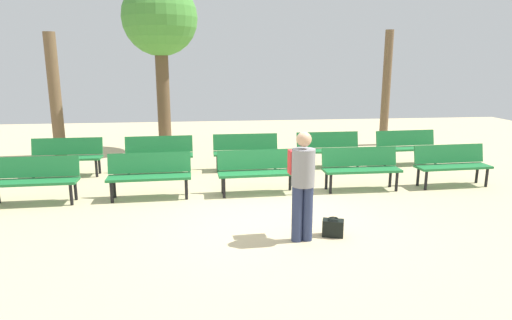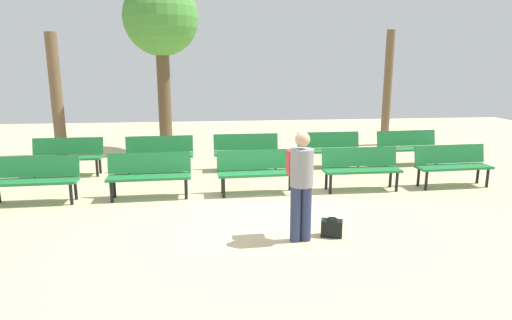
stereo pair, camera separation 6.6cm
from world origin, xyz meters
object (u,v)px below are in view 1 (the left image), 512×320
(bench_r0_c0, at_px, (34,177))
(bench_r1_c1, at_px, (159,152))
(bench_r0_c4, at_px, (451,163))
(tree_0, at_px, (160,21))
(bench_r1_c0, at_px, (67,154))
(bench_r0_c1, at_px, (150,173))
(bench_r0_c2, at_px, (257,169))
(bench_r0_c3, at_px, (361,166))
(bench_r1_c3, at_px, (329,147))
(tree_2, at_px, (55,95))
(visitor_with_backpack, at_px, (302,179))
(bench_r1_c2, at_px, (246,149))
(bench_r1_c4, at_px, (407,145))
(tree_1, at_px, (386,89))
(handbag, at_px, (333,228))

(bench_r0_c0, height_order, bench_r1_c1, same)
(bench_r0_c4, height_order, bench_r1_c1, same)
(tree_0, bearing_deg, bench_r1_c0, -126.64)
(bench_r0_c1, bearing_deg, bench_r1_c0, 135.30)
(bench_r0_c2, bearing_deg, tree_0, 113.76)
(bench_r0_c0, relative_size, bench_r0_c3, 1.01)
(bench_r1_c3, bearing_deg, tree_2, 162.35)
(bench_r0_c4, xyz_separation_m, tree_2, (-9.36, 4.22, 1.20))
(bench_r0_c3, distance_m, visitor_with_backpack, 3.10)
(bench_r1_c3, bearing_deg, bench_r0_c1, -153.67)
(bench_r1_c2, relative_size, bench_r1_c3, 1.00)
(bench_r0_c2, xyz_separation_m, visitor_with_backpack, (0.37, -2.46, 0.43))
(bench_r0_c1, height_order, bench_r1_c2, same)
(bench_r0_c1, relative_size, tree_0, 0.33)
(bench_r0_c3, relative_size, tree_0, 0.33)
(bench_r1_c4, xyz_separation_m, tree_0, (-6.39, 2.56, 3.23))
(tree_1, height_order, tree_2, tree_1)
(bench_r1_c1, relative_size, tree_0, 0.33)
(bench_r1_c4, bearing_deg, tree_1, 76.58)
(bench_r0_c2, bearing_deg, bench_r1_c2, 89.45)
(bench_r0_c1, xyz_separation_m, tree_1, (6.80, 4.89, 1.29))
(bench_r1_c0, bearing_deg, bench_r0_c3, -17.29)
(bench_r1_c2, height_order, bench_r1_c4, same)
(bench_r1_c1, distance_m, bench_r1_c3, 4.21)
(bench_r0_c1, distance_m, bench_r1_c2, 2.94)
(bench_r0_c1, height_order, bench_r1_c1, same)
(bench_r0_c3, relative_size, bench_r0_c4, 0.99)
(tree_1, bearing_deg, bench_r1_c1, -156.94)
(bench_r1_c3, height_order, tree_2, tree_2)
(bench_r1_c4, distance_m, tree_1, 3.07)
(bench_r0_c0, xyz_separation_m, visitor_with_backpack, (4.61, -2.31, 0.43))
(bench_r1_c1, relative_size, handbag, 4.47)
(tree_1, xyz_separation_m, handbag, (-3.79, -7.23, -1.65))
(bench_r1_c0, distance_m, tree_0, 4.70)
(bench_r1_c0, bearing_deg, bench_r1_c4, 0.35)
(tree_0, relative_size, tree_2, 1.44)
(bench_r0_c3, height_order, handbag, bench_r0_c3)
(handbag, bearing_deg, bench_r0_c3, 61.85)
(bench_r1_c1, height_order, handbag, bench_r1_c1)
(tree_1, bearing_deg, bench_r1_c4, -100.43)
(bench_r1_c4, bearing_deg, bench_r0_c1, -164.13)
(bench_r0_c1, distance_m, bench_r0_c2, 2.13)
(bench_r1_c1, xyz_separation_m, bench_r1_c3, (4.21, 0.14, 0.00))
(bench_r1_c0, xyz_separation_m, bench_r1_c3, (6.33, 0.16, 0.00))
(bench_r1_c0, distance_m, bench_r1_c4, 8.43)
(tree_2, bearing_deg, bench_r1_c2, -23.95)
(tree_2, bearing_deg, visitor_with_backpack, -50.75)
(bench_r0_c0, relative_size, bench_r0_c4, 1.00)
(bench_r1_c1, height_order, tree_1, tree_1)
(bench_r0_c2, height_order, bench_r1_c3, same)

